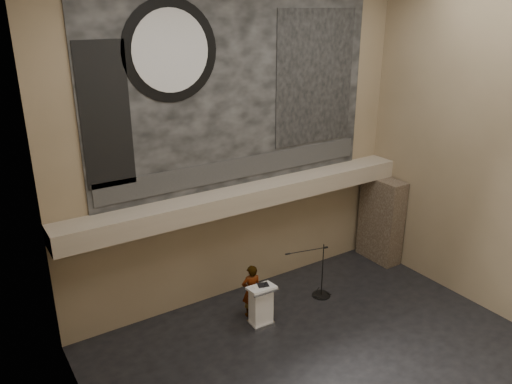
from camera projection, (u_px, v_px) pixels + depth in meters
floor at (333, 366)px, 11.29m from camera, size 10.00×10.00×0.00m
wall_back at (239, 145)px, 12.96m from camera, size 10.00×0.02×8.50m
wall_left at (87, 254)px, 7.27m from camera, size 0.02×8.00×8.50m
wall_right at (495, 152)px, 12.35m from camera, size 0.02×8.00×8.50m
soffit at (248, 196)px, 13.09m from camera, size 10.00×0.80×0.50m
sprinkler_left at (194, 220)px, 12.34m from camera, size 0.04×0.04×0.06m
sprinkler_right at (306, 193)px, 14.12m from camera, size 0.04×0.04×0.06m
banner at (239, 89)px, 12.43m from camera, size 8.00×0.05×5.00m
banner_text_strip at (241, 168)px, 13.11m from camera, size 7.76×0.02×0.55m
banner_clock_rim at (171, 51)px, 11.13m from camera, size 2.30×0.02×2.30m
banner_clock_face at (171, 51)px, 11.12m from camera, size 1.84×0.02×1.84m
banner_building_print at (315, 78)px, 13.58m from camera, size 2.60×0.02×3.60m
banner_brick_print at (106, 117)px, 10.77m from camera, size 1.10×0.02×3.20m
stone_pier at (381, 220)px, 15.66m from camera, size 0.60×1.40×2.70m
lectern at (261, 305)px, 12.59m from camera, size 0.69×0.51×1.13m
binder at (263, 285)px, 12.42m from camera, size 0.32×0.29×0.04m
papers at (259, 288)px, 12.33m from camera, size 0.22×0.30×0.00m
speaker_person at (251, 291)px, 12.91m from camera, size 0.58×0.43×1.46m
mic_stand at (320, 288)px, 13.94m from camera, size 1.35×0.53×1.60m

